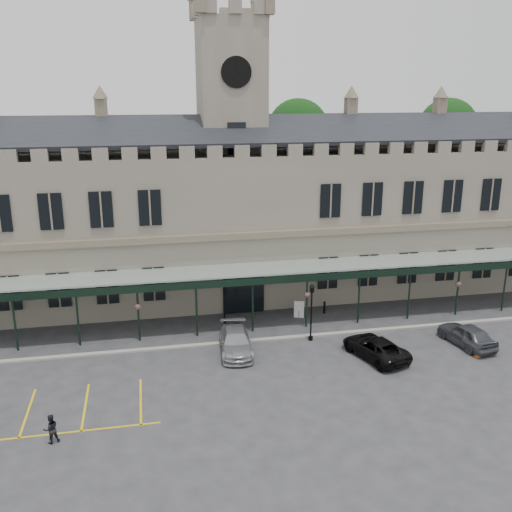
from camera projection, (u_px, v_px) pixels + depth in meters
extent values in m
plane|color=#2F2F32|center=(276.00, 379.00, 34.36)|extent=(140.00, 140.00, 0.00)
cube|color=#6D665A|center=(233.00, 223.00, 47.73)|extent=(60.00, 10.00, 12.00)
cube|color=brown|center=(243.00, 236.00, 42.80)|extent=(60.00, 0.35, 0.50)
cube|color=black|center=(237.00, 130.00, 43.20)|extent=(60.00, 4.77, 2.20)
cube|color=black|center=(227.00, 126.00, 47.90)|extent=(60.00, 4.77, 2.20)
cube|color=black|center=(244.00, 289.00, 44.08)|extent=(3.20, 0.18, 3.80)
cube|color=#6D665A|center=(232.00, 163.00, 46.33)|extent=(5.00, 5.00, 22.00)
cylinder|color=silver|center=(236.00, 72.00, 41.96)|extent=(2.20, 0.12, 2.20)
cylinder|color=black|center=(236.00, 72.00, 41.90)|extent=(2.30, 0.04, 2.30)
cube|color=black|center=(237.00, 141.00, 43.36)|extent=(1.40, 0.12, 2.80)
cube|color=#8C9E93|center=(248.00, 270.00, 41.68)|extent=(50.00, 4.00, 0.40)
cube|color=black|center=(253.00, 282.00, 39.87)|extent=(50.00, 0.18, 0.50)
cube|color=gray|center=(257.00, 340.00, 39.52)|extent=(60.00, 0.40, 0.12)
cylinder|color=#332314|center=(296.00, 200.00, 57.72)|extent=(0.70, 0.70, 12.00)
sphere|color=black|center=(298.00, 130.00, 55.75)|extent=(6.00, 6.00, 6.00)
cylinder|color=#332314|center=(441.00, 195.00, 60.74)|extent=(0.70, 0.70, 12.00)
sphere|color=black|center=(448.00, 128.00, 58.78)|extent=(6.00, 6.00, 6.00)
cylinder|color=black|center=(310.00, 338.00, 39.64)|extent=(0.32, 0.32, 0.27)
cylinder|color=black|center=(311.00, 316.00, 39.17)|extent=(0.11, 0.11, 3.59)
cube|color=black|center=(312.00, 290.00, 38.63)|extent=(0.25, 0.25, 0.36)
cone|color=black|center=(312.00, 285.00, 38.54)|extent=(0.40, 0.40, 0.27)
cube|color=#E04607|center=(477.00, 356.00, 37.21)|extent=(0.34, 0.34, 0.04)
cone|color=#E04607|center=(477.00, 352.00, 37.12)|extent=(0.40, 0.40, 0.63)
cylinder|color=silver|center=(478.00, 351.00, 37.10)|extent=(0.26, 0.26, 0.09)
cylinder|color=black|center=(299.00, 314.00, 43.52)|extent=(0.07, 0.07, 0.55)
cube|color=silver|center=(299.00, 309.00, 43.42)|extent=(0.75, 0.30, 1.32)
cylinder|color=black|center=(225.00, 318.00, 42.46)|extent=(0.15, 0.15, 0.82)
cylinder|color=black|center=(324.00, 307.00, 44.29)|extent=(0.17, 0.17, 0.96)
imported|color=#93959A|center=(236.00, 342.00, 37.69)|extent=(2.43, 5.14, 1.45)
imported|color=black|center=(375.00, 348.00, 36.93)|extent=(3.67, 5.40, 1.37)
imported|color=#3E4146|center=(467.00, 335.00, 38.68)|extent=(2.57, 4.77, 1.54)
imported|color=black|center=(51.00, 429.00, 27.93)|extent=(0.90, 0.80, 1.52)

